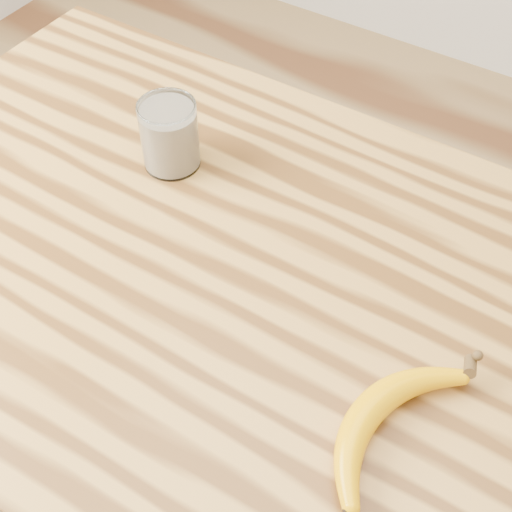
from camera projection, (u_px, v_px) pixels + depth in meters
The scene contains 3 objects.
table at pixel (215, 317), 1.07m from camera, with size 1.20×0.80×0.90m.
smoothie_glass at pixel (170, 136), 1.06m from camera, with size 0.09×0.09×0.11m.
banana at pixel (370, 408), 0.80m from camera, with size 0.11×0.31×0.04m, color #ECA200, non-canonical shape.
Camera 1 is at (0.39, -0.50, 1.64)m, focal length 50.00 mm.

